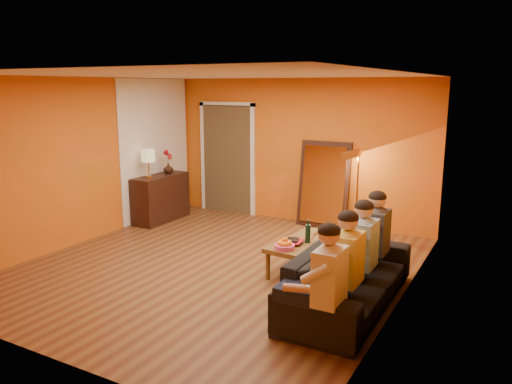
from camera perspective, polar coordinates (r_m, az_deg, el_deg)
The scene contains 27 objects.
room_shell at distance 7.01m, azimuth -3.02°, elevation 2.49°, with size 5.00×5.50×2.60m.
white_accent at distance 9.57m, azimuth -11.40°, elevation 4.84°, with size 0.02×1.90×2.58m, color white.
doorway_recess at distance 9.90m, azimuth -2.92°, elevation 3.83°, with size 1.06×0.30×2.10m, color #3F2D19.
door_jamb_left at distance 10.11m, azimuth -6.03°, elevation 3.95°, with size 0.08×0.06×2.20m, color white.
door_jamb_right at distance 9.51m, azimuth -0.36°, elevation 3.51°, with size 0.08×0.06×2.20m, color white.
door_header at distance 9.70m, azimuth -3.36°, elevation 10.01°, with size 1.22×0.06×0.08m, color white.
mirror_frame at distance 8.87m, azimuth 7.77°, elevation 0.87°, with size 0.92×0.06×1.52m, color black.
mirror_glass at distance 8.83m, azimuth 7.67°, elevation 0.83°, with size 0.78×0.02×1.36m, color white.
sideboard at distance 9.41m, azimuth -10.82°, elevation -0.67°, with size 0.44×1.18×0.85m, color black.
table_lamp at distance 9.06m, azimuth -12.19°, elevation 3.16°, with size 0.24×0.24×0.51m, color beige, non-canonical shape.
sofa at distance 5.86m, azimuth 10.57°, elevation -9.45°, with size 0.90×2.31×0.67m, color black.
coffee_table at distance 6.84m, azimuth 5.66°, elevation -7.25°, with size 0.62×1.22×0.42m, color brown, non-canonical shape.
floor_lamp at distance 8.27m, azimuth 11.48°, elevation -0.36°, with size 0.30×0.24×1.44m, color gold, non-canonical shape.
dog at distance 6.34m, azimuth 6.95°, elevation -7.80°, with size 0.35×0.54×0.64m, color #AC874D, non-canonical shape.
person_far_left at distance 4.84m, azimuth 8.39°, elevation -10.61°, with size 0.70×0.44×1.22m, color beige, non-canonical shape.
person_mid_left at distance 5.32m, azimuth 10.49°, elevation -8.54°, with size 0.70×0.44×1.22m, color gold, non-canonical shape.
person_mid_right at distance 5.82m, azimuth 12.21°, elevation -6.80°, with size 0.70×0.44×1.22m, color #87ACD1, non-canonical shape.
person_far_right at distance 6.32m, azimuth 13.66°, elevation -5.34°, with size 0.70×0.44×1.22m, color #36363B, non-canonical shape.
fruit_bowl at distance 6.39m, azimuth 3.29°, elevation -5.85°, with size 0.26×0.26×0.16m, color #DD4E8C, non-canonical shape.
wine_bottle at distance 6.66m, azimuth 5.95°, elevation -4.47°, with size 0.07×0.07×0.31m, color black.
tumbler at distance 6.82m, azimuth 7.03°, elevation -5.04°, with size 0.11×0.11×0.10m, color #B27F3F.
laptop at distance 7.02m, azimuth 8.18°, elevation -4.89°, with size 0.34×0.22×0.03m, color black.
book_lower at distance 6.66m, azimuth 3.59°, elevation -5.73°, with size 0.16×0.22×0.02m, color black.
book_mid at distance 6.66m, azimuth 3.70°, elevation -5.55°, with size 0.19×0.27×0.02m, color #B0141F.
book_upper at distance 6.64m, azimuth 3.55°, elevation -5.43°, with size 0.15×0.20×0.02m, color black.
vase at distance 9.50m, azimuth -9.99°, elevation 2.69°, with size 0.18×0.18×0.19m, color black.
flowers at distance 9.47m, azimuth -10.04°, elevation 4.17°, with size 0.17×0.17×0.45m, color #B0141F, non-canonical shape.
Camera 1 is at (3.64, -5.51, 2.46)m, focal length 35.00 mm.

